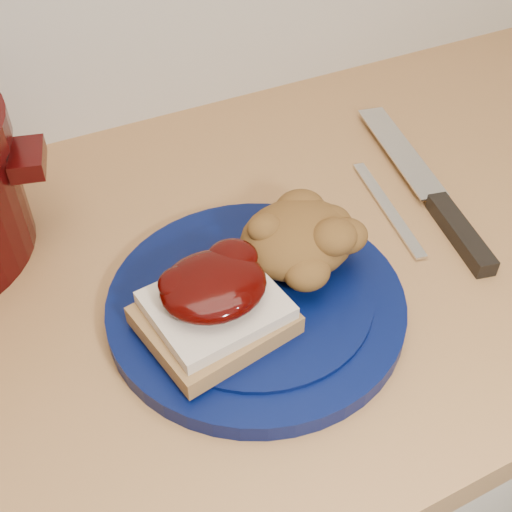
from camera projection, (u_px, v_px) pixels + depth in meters
name	position (u px, v px, depth m)	size (l,w,h in m)	color
base_cabinet	(209.00, 497.00, 0.96)	(4.00, 0.60, 0.86)	beige
plate	(256.00, 304.00, 0.60)	(0.28, 0.28, 0.02)	#040C39
sandwich	(214.00, 304.00, 0.55)	(0.14, 0.12, 0.06)	olive
stuffing_mound	(297.00, 239.00, 0.61)	(0.11, 0.10, 0.06)	brown
chef_knife	(442.00, 208.00, 0.71)	(0.10, 0.32, 0.02)	black
butter_knife	(387.00, 207.00, 0.72)	(0.17, 0.01, 0.00)	silver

